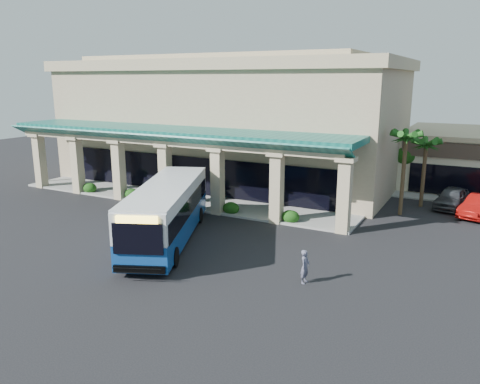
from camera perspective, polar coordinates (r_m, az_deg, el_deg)
The scene contains 11 objects.
ground at distance 27.59m, azimuth -2.79°, elevation -6.15°, with size 110.00×110.00×0.00m, color black.
main_building at distance 43.98m, azimuth -1.27°, elevation 8.85°, with size 30.80×14.80×11.35m, color tan, non-canonical shape.
arcade at distance 36.64m, azimuth -8.25°, elevation 3.30°, with size 30.00×6.20×5.70m, color #0E544D, non-canonical shape.
palm_0 at distance 34.20m, azimuth 19.33°, elevation 2.70°, with size 2.40×2.40×6.60m, color #154412, non-canonical shape.
palm_1 at distance 37.08m, azimuth 21.53°, elevation 2.68°, with size 2.40×2.40×5.80m, color #154412, non-canonical shape.
palm_2 at distance 46.36m, azimuth -23.23°, elevation 4.80°, with size 2.40×2.40×6.20m, color #154412, non-canonical shape.
broadleaf_tree at distance 42.30m, azimuth 19.58°, elevation 3.41°, with size 2.60×2.60×4.81m, color #16410E, non-canonical shape.
transit_bus at distance 27.76m, azimuth -8.84°, elevation -2.51°, with size 2.82×12.10×3.38m, color #134798, non-canonical shape.
pedestrian at distance 22.27m, azimuth 7.93°, elevation -8.99°, with size 0.59×0.39×1.62m, color #56576D.
car_silver at distance 37.98m, azimuth 24.41°, elevation -0.64°, with size 1.83×4.54×1.55m, color #3D3F44.
car_white at distance 36.41m, azimuth 27.22°, elevation -1.54°, with size 1.59×4.56×1.50m, color #9F0E0B.
Camera 1 is at (13.27, -22.33, 9.32)m, focal length 35.00 mm.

